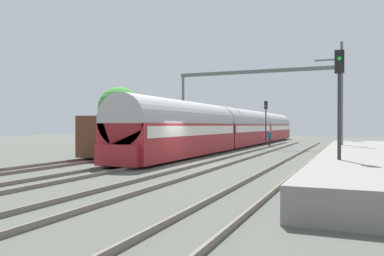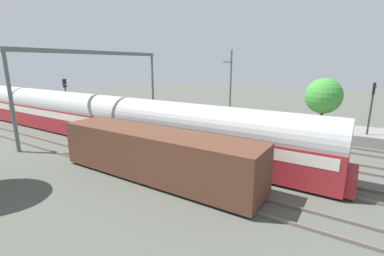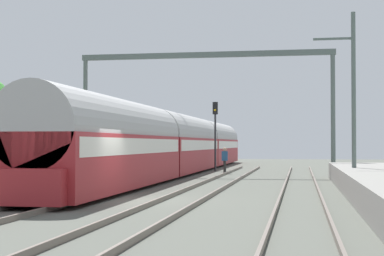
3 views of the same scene
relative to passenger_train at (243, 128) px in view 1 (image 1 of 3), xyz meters
name	(u,v)px [view 1 (image 1 of 3)]	position (x,y,z in m)	size (l,w,h in m)	color
ground	(183,164)	(2.00, -20.68, -1.97)	(120.00, 120.00, 0.00)	#51534B
track_far_west	(97,159)	(-4.00, -20.68, -1.89)	(1.52, 60.00, 0.16)	#6B6057
track_west	(153,161)	(0.00, -20.68, -1.89)	(1.51, 60.00, 0.16)	#6B6057
track_east	(216,164)	(4.00, -20.68, -1.89)	(1.51, 60.00, 0.16)	#6B6057
track_far_east	(288,167)	(8.01, -20.68, -1.89)	(1.52, 60.00, 0.16)	#6B6057
platform	(367,159)	(11.82, -18.68, -1.52)	(4.40, 28.00, 0.90)	gray
passenger_train	(243,128)	(0.00, 0.00, 0.00)	(2.93, 49.20, 3.82)	maroon
freight_car	(144,135)	(-4.00, -14.61, -0.50)	(2.80, 13.00, 2.70)	#563323
person_crossing	(269,137)	(3.04, -0.53, -0.94)	(0.41, 0.26, 1.73)	#2A2A2A
railway_signal_near	(339,98)	(10.63, -25.16, 1.34)	(0.36, 0.30, 5.18)	#2D2D33
railway_signal_far	(266,117)	(1.92, 3.08, 1.24)	(0.36, 0.30, 5.02)	#2D2D33
catenary_gantry	(255,89)	(2.00, -2.46, 3.92)	(16.41, 0.28, 7.86)	#556460
catenary_pole_east_mid	(341,98)	(10.36, -12.71, 2.18)	(1.90, 0.20, 8.00)	#556460
tree_west_background	(119,108)	(-11.31, -6.87, 2.06)	(4.39, 4.39, 6.24)	#4C3826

